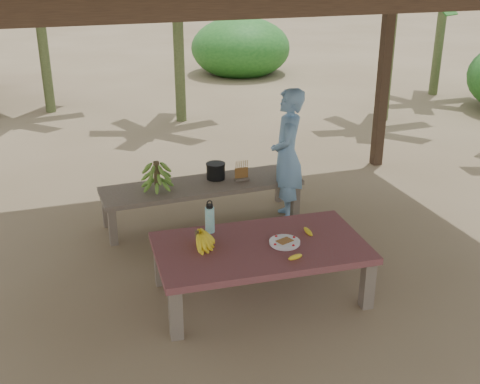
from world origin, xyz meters
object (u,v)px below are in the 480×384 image
object	(u,v)px
water_flask	(210,219)
cooking_pot	(216,171)
work_table	(261,251)
ripe_banana_bunch	(197,239)
plate	(285,243)
bench	(202,188)
woman	(287,156)

from	to	relation	value
water_flask	cooking_pot	xyz separation A→B (m)	(0.45, 1.37, -0.09)
work_table	ripe_banana_bunch	xyz separation A→B (m)	(-0.53, 0.12, 0.15)
plate	bench	bearing A→B (deg)	99.32
water_flask	plate	bearing A→B (deg)	-38.68
plate	woman	size ratio (longest dim) A/B	0.18
bench	water_flask	size ratio (longest dim) A/B	7.18
ripe_banana_bunch	cooking_pot	size ratio (longest dim) A/B	1.37
bench	woman	bearing A→B (deg)	-14.67
water_flask	woman	xyz separation A→B (m)	(1.18, 1.06, 0.12)
water_flask	woman	size ratio (longest dim) A/B	0.21
cooking_pot	bench	bearing A→B (deg)	-151.63
woman	ripe_banana_bunch	bearing A→B (deg)	-21.61
ripe_banana_bunch	cooking_pot	world-z (taller)	ripe_banana_bunch
work_table	plate	size ratio (longest dim) A/B	6.93
ripe_banana_bunch	cooking_pot	bearing A→B (deg)	68.75
work_table	water_flask	world-z (taller)	water_flask
cooking_pot	ripe_banana_bunch	bearing A→B (deg)	-111.25
plate	cooking_pot	size ratio (longest dim) A/B	1.29
work_table	bench	world-z (taller)	work_table
work_table	cooking_pot	world-z (taller)	cooking_pot
ripe_banana_bunch	work_table	bearing A→B (deg)	-12.50
plate	work_table	bearing A→B (deg)	163.78
ripe_banana_bunch	woman	bearing A→B (deg)	44.17
plate	water_flask	world-z (taller)	water_flask
work_table	woman	xyz separation A→B (m)	(0.83, 1.44, 0.31)
cooking_pot	woman	size ratio (longest dim) A/B	0.14
work_table	woman	bearing A→B (deg)	62.98
work_table	bench	xyz separation A→B (m)	(-0.08, 1.65, -0.04)
plate	ripe_banana_bunch	bearing A→B (deg)	166.48
work_table	woman	distance (m)	1.69
work_table	cooking_pot	xyz separation A→B (m)	(0.10, 1.75, 0.10)
bench	water_flask	bearing A→B (deg)	-103.39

